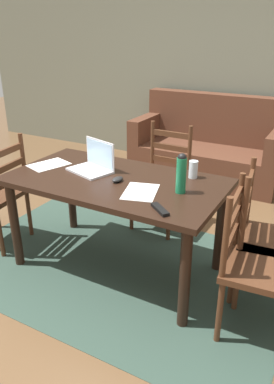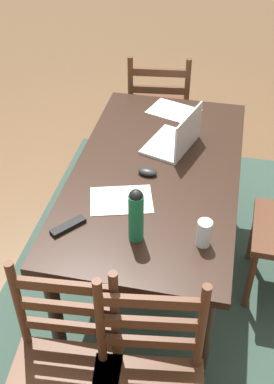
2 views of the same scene
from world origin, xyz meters
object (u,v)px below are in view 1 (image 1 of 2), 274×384
water_bottle (181,172)px  tv_remote (160,209)px  dining_table (115,191)px  chair_right_near (256,266)px  computer_mouse (118,179)px  chair_far_head (162,179)px  couch (208,149)px  drinking_glass (193,169)px  laptop (94,163)px  chair_right_far (268,239)px

water_bottle → tv_remote: 0.34m
dining_table → tv_remote: size_ratio=9.20×
chair_right_near → computer_mouse: size_ratio=9.50×
tv_remote → dining_table: bearing=97.2°
dining_table → chair_far_head: (0.00, 0.80, -0.19)m
chair_far_head → couch: bearing=92.0°
drinking_glass → tv_remote: size_ratio=0.74×
dining_table → chair_far_head: chair_far_head is taller
chair_far_head → dining_table: bearing=-90.1°
chair_right_near → computer_mouse: (-1.03, 0.14, 0.30)m
drinking_glass → chair_far_head: bearing=133.3°
water_bottle → chair_far_head: bearing=122.4°
chair_far_head → chair_right_near: bearing=-42.3°
computer_mouse → tv_remote: size_ratio=0.59×
couch → drinking_glass: 2.09m
computer_mouse → tv_remote: computer_mouse is taller
dining_table → chair_right_near: chair_right_near is taller
laptop → tv_remote: size_ratio=2.18×
dining_table → computer_mouse: bearing=-40.3°
couch → drinking_glass: bearing=-74.9°
chair_far_head → tv_remote: (0.51, -1.11, 0.29)m
water_bottle → tv_remote: water_bottle is taller
chair_far_head → couch: (-0.05, 1.46, -0.11)m
computer_mouse → chair_right_near: bearing=-2.0°
chair_far_head → water_bottle: (0.50, -0.80, 0.42)m
chair_far_head → couch: couch is taller
dining_table → drinking_glass: drinking_glass is taller
dining_table → drinking_glass: (0.48, 0.29, 0.16)m
tv_remote → drinking_glass: bearing=41.3°
chair_right_near → drinking_glass: (-0.59, 0.47, 0.34)m
chair_right_far → laptop: (-1.30, -0.09, 0.34)m
chair_far_head → water_bottle: size_ratio=3.54×
tv_remote → chair_right_far: bearing=-11.0°
chair_right_near → dining_table: bearing=170.7°
water_bottle → drinking_glass: 0.30m
chair_far_head → couch: size_ratio=0.53×
laptop → computer_mouse: laptop is taller
chair_far_head → drinking_glass: size_ratio=7.50×
laptop → computer_mouse: (0.28, -0.11, -0.04)m
chair_far_head → computer_mouse: size_ratio=9.50×
dining_table → chair_right_near: 1.10m
laptop → drinking_glass: laptop is taller
laptop → tv_remote: (0.74, -0.39, -0.05)m
water_bottle → tv_remote: bearing=-89.8°
tv_remote → couch: bearing=51.0°
chair_right_near → computer_mouse: bearing=172.4°
chair_right_near → chair_right_far: bearing=90.0°
chair_far_head → computer_mouse: 0.89m
chair_far_head → drinking_glass: chair_far_head is taller
chair_far_head → computer_mouse: bearing=-87.0°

